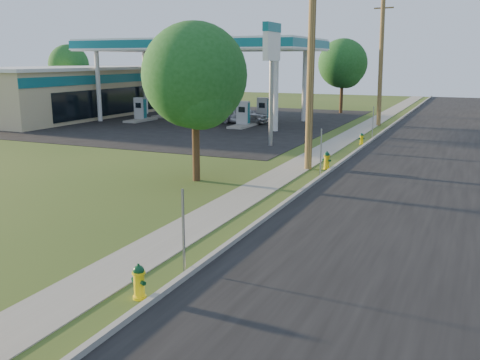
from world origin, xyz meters
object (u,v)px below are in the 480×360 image
at_px(fuel_pump_se, 263,112).
at_px(car_silver, 242,115).
at_px(utility_pole_mid, 311,58).
at_px(fuel_pump_ne, 243,117).
at_px(hydrant_far, 362,139).
at_px(hydrant_near, 139,282).
at_px(tree_back, 69,66).
at_px(hydrant_mid, 327,160).
at_px(tree_verge, 196,80).
at_px(fuel_pump_nw, 140,112).
at_px(price_pylon, 272,49).
at_px(tree_lot, 344,65).
at_px(fuel_pump_sw, 167,108).
at_px(utility_pole_far, 381,60).

bearing_deg(fuel_pump_se, car_silver, -114.55).
distance_m(utility_pole_mid, fuel_pump_ne, 16.31).
distance_m(utility_pole_mid, hydrant_far, 9.45).
bearing_deg(hydrant_near, tree_back, 132.52).
bearing_deg(fuel_pump_se, tree_back, 166.14).
relative_size(hydrant_mid, car_silver, 0.21).
height_order(tree_back, hydrant_mid, tree_back).
xyz_separation_m(fuel_pump_ne, fuel_pump_se, (0.00, 4.00, 0.00)).
bearing_deg(tree_back, tree_verge, -42.04).
relative_size(fuel_pump_se, hydrant_mid, 3.85).
xyz_separation_m(fuel_pump_ne, tree_verge, (5.49, -17.23, 3.37)).
relative_size(fuel_pump_nw, price_pylon, 0.47).
height_order(fuel_pump_ne, fuel_pump_se, same).
height_order(fuel_pump_nw, hydrant_near, fuel_pump_nw).
height_order(fuel_pump_se, hydrant_near, fuel_pump_se).
height_order(hydrant_near, hydrant_mid, hydrant_mid).
bearing_deg(car_silver, hydrant_far, -123.59).
relative_size(fuel_pump_nw, car_silver, 0.79).
bearing_deg(tree_lot, fuel_pump_ne, -107.79).
relative_size(tree_lot, car_silver, 1.67).
xyz_separation_m(tree_back, hydrant_mid, (34.54, -22.85, -3.75)).
height_order(utility_pole_mid, fuel_pump_se, utility_pole_mid).
distance_m(utility_pole_mid, tree_lot, 26.59).
bearing_deg(tree_lot, utility_pole_mid, -79.87).
relative_size(fuel_pump_sw, car_silver, 0.79).
bearing_deg(price_pylon, fuel_pump_sw, 140.60).
distance_m(fuel_pump_nw, tree_back, 19.12).
xyz_separation_m(utility_pole_far, hydrant_mid, (0.79, -17.72, -4.40)).
relative_size(utility_pole_mid, tree_back, 1.52).
xyz_separation_m(hydrant_mid, hydrant_far, (-0.02, 7.93, -0.07)).
xyz_separation_m(fuel_pump_nw, car_silver, (8.05, 1.92, -0.03)).
bearing_deg(car_silver, utility_pole_mid, -147.88).
relative_size(fuel_pump_nw, fuel_pump_se, 1.00).
relative_size(utility_pole_mid, fuel_pump_sw, 3.06).
bearing_deg(fuel_pump_ne, hydrant_near, -70.68).
distance_m(fuel_pump_nw, tree_lot, 19.01).
relative_size(fuel_pump_nw, fuel_pump_sw, 1.00).
relative_size(utility_pole_far, car_silver, 2.35).
bearing_deg(fuel_pump_se, fuel_pump_nw, -156.04).
xyz_separation_m(tree_verge, hydrant_near, (4.13, -10.23, -3.72)).
height_order(price_pylon, tree_verge, price_pylon).
distance_m(fuel_pump_se, car_silver, 2.28).
distance_m(utility_pole_mid, tree_back, 40.92).
bearing_deg(fuel_pump_sw, price_pylon, -39.40).
xyz_separation_m(tree_back, hydrant_far, (34.52, -14.92, -3.83)).
bearing_deg(hydrant_mid, fuel_pump_nw, 145.76).
relative_size(utility_pole_mid, hydrant_near, 12.71).
xyz_separation_m(fuel_pump_ne, hydrant_near, (9.62, -27.46, -0.35)).
bearing_deg(hydrant_near, hydrant_far, 89.88).
bearing_deg(tree_lot, tree_back, -174.04).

